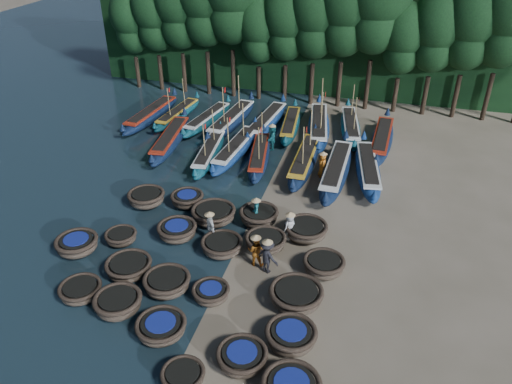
% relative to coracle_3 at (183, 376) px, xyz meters
% --- Properties ---
extents(ground, '(120.00, 120.00, 0.00)m').
position_rel_coracle_3_xyz_m(ground, '(-0.49, 9.43, -0.36)').
color(ground, gray).
rests_on(ground, ground).
extents(foliage_wall, '(40.00, 3.00, 10.00)m').
position_rel_coracle_3_xyz_m(foliage_wall, '(-0.49, 32.93, 4.64)').
color(foliage_wall, black).
rests_on(foliage_wall, ground).
extents(coracle_3, '(1.95, 1.95, 0.63)m').
position_rel_coracle_3_xyz_m(coracle_3, '(0.00, 0.00, 0.00)').
color(coracle_3, '#4D3E30').
rests_on(coracle_3, ground).
extents(coracle_5, '(2.04, 2.04, 0.67)m').
position_rel_coracle_3_xyz_m(coracle_5, '(-6.13, 3.06, 0.02)').
color(coracle_5, '#4D3E30').
rests_on(coracle_5, ground).
extents(coracle_6, '(2.39, 2.39, 0.83)m').
position_rel_coracle_3_xyz_m(coracle_6, '(-4.08, 2.70, 0.11)').
color(coracle_6, '#4D3E30').
rests_on(coracle_6, ground).
extents(coracle_7, '(2.53, 2.53, 0.69)m').
position_rel_coracle_3_xyz_m(coracle_7, '(-1.77, 1.98, 0.03)').
color(coracle_7, '#4D3E30').
rests_on(coracle_7, ground).
extents(coracle_8, '(2.21, 2.21, 0.69)m').
position_rel_coracle_3_xyz_m(coracle_8, '(1.83, 1.39, 0.04)').
color(coracle_8, '#4D3E30').
rests_on(coracle_8, ground).
extents(coracle_9, '(2.42, 2.42, 0.81)m').
position_rel_coracle_3_xyz_m(coracle_9, '(3.42, 2.83, 0.11)').
color(coracle_9, '#4D3E30').
rests_on(coracle_9, ground).
extents(coracle_10, '(2.14, 2.14, 0.83)m').
position_rel_coracle_3_xyz_m(coracle_10, '(-8.09, 5.90, 0.12)').
color(coracle_10, '#4D3E30').
rests_on(coracle_10, ground).
extents(coracle_11, '(2.54, 2.54, 0.73)m').
position_rel_coracle_3_xyz_m(coracle_11, '(-4.82, 5.07, 0.05)').
color(coracle_11, '#4D3E30').
rests_on(coracle_11, ground).
extents(coracle_12, '(2.46, 2.46, 0.79)m').
position_rel_coracle_3_xyz_m(coracle_12, '(-2.61, 4.47, 0.09)').
color(coracle_12, '#4D3E30').
rests_on(coracle_12, ground).
extents(coracle_13, '(1.71, 1.71, 0.67)m').
position_rel_coracle_3_xyz_m(coracle_13, '(-0.51, 4.44, 0.03)').
color(coracle_13, '#4D3E30').
rests_on(coracle_13, ground).
extents(coracle_14, '(2.50, 2.50, 0.82)m').
position_rel_coracle_3_xyz_m(coracle_14, '(3.17, 5.17, 0.11)').
color(coracle_14, '#4D3E30').
rests_on(coracle_14, ground).
extents(coracle_15, '(1.96, 1.96, 0.65)m').
position_rel_coracle_3_xyz_m(coracle_15, '(-6.36, 7.17, 0.01)').
color(coracle_15, '#4D3E30').
rests_on(coracle_15, ground).
extents(coracle_16, '(2.34, 2.34, 0.82)m').
position_rel_coracle_3_xyz_m(coracle_16, '(-3.74, 8.31, 0.11)').
color(coracle_16, '#4D3E30').
rests_on(coracle_16, ground).
extents(coracle_17, '(2.31, 2.31, 0.75)m').
position_rel_coracle_3_xyz_m(coracle_17, '(-1.11, 7.76, 0.06)').
color(coracle_17, '#4D3E30').
rests_on(coracle_17, ground).
extents(coracle_18, '(2.59, 2.59, 0.72)m').
position_rel_coracle_3_xyz_m(coracle_18, '(0.90, 8.69, 0.05)').
color(coracle_18, '#4D3E30').
rests_on(coracle_18, ground).
extents(coracle_19, '(2.41, 2.41, 0.81)m').
position_rel_coracle_3_xyz_m(coracle_19, '(4.02, 7.53, 0.11)').
color(coracle_19, '#4D3E30').
rests_on(coracle_19, ground).
extents(coracle_20, '(2.32, 2.32, 0.82)m').
position_rel_coracle_3_xyz_m(coracle_20, '(-6.72, 10.87, 0.11)').
color(coracle_20, '#4D3E30').
rests_on(coracle_20, ground).
extents(coracle_21, '(1.96, 1.96, 0.76)m').
position_rel_coracle_3_xyz_m(coracle_21, '(-4.43, 11.41, 0.08)').
color(coracle_21, '#4D3E30').
rests_on(coracle_21, ground).
extents(coracle_22, '(2.91, 2.91, 0.81)m').
position_rel_coracle_3_xyz_m(coracle_22, '(-2.44, 10.29, 0.10)').
color(coracle_22, '#4D3E30').
rests_on(coracle_22, ground).
extents(coracle_23, '(2.37, 2.37, 0.85)m').
position_rel_coracle_3_xyz_m(coracle_23, '(0.00, 10.74, 0.12)').
color(coracle_23, '#4D3E30').
rests_on(coracle_23, ground).
extents(coracle_24, '(2.56, 2.56, 0.79)m').
position_rel_coracle_3_xyz_m(coracle_24, '(2.69, 10.16, 0.09)').
color(coracle_24, '#4D3E30').
rests_on(coracle_24, ground).
extents(long_boat_2, '(2.44, 8.28, 1.47)m').
position_rel_coracle_3_xyz_m(long_boat_2, '(-8.53, 18.40, 0.20)').
color(long_boat_2, '#11233E').
rests_on(long_boat_2, ground).
extents(long_boat_3, '(2.07, 7.49, 3.20)m').
position_rel_coracle_3_xyz_m(long_boat_3, '(-5.19, 17.22, 0.15)').
color(long_boat_3, navy).
rests_on(long_boat_3, ground).
extents(long_boat_4, '(2.06, 8.09, 3.45)m').
position_rel_coracle_3_xyz_m(long_boat_4, '(-3.60, 18.16, 0.19)').
color(long_boat_4, navy).
rests_on(long_boat_4, ground).
extents(long_boat_5, '(2.52, 7.37, 3.17)m').
position_rel_coracle_3_xyz_m(long_boat_5, '(-1.82, 17.65, 0.14)').
color(long_boat_5, '#11233E').
rests_on(long_boat_5, ground).
extents(long_boat_6, '(1.49, 8.47, 3.60)m').
position_rel_coracle_3_xyz_m(long_boat_6, '(1.23, 17.72, 0.21)').
color(long_boat_6, '#11233E').
rests_on(long_boat_6, ground).
extents(long_boat_7, '(1.74, 8.93, 1.57)m').
position_rel_coracle_3_xyz_m(long_boat_7, '(3.39, 16.86, 0.24)').
color(long_boat_7, '#11233E').
rests_on(long_boat_7, ground).
extents(long_boat_8, '(2.68, 8.21, 1.46)m').
position_rel_coracle_3_xyz_m(long_boat_8, '(5.29, 17.58, 0.19)').
color(long_boat_8, navy).
rests_on(long_boat_8, ground).
extents(long_boat_9, '(2.11, 8.36, 1.48)m').
position_rel_coracle_3_xyz_m(long_boat_9, '(-11.83, 22.28, 0.20)').
color(long_boat_9, '#11233E').
rests_on(long_boat_9, ground).
extents(long_boat_10, '(1.95, 7.24, 3.09)m').
position_rel_coracle_3_xyz_m(long_boat_10, '(-9.91, 23.03, 0.13)').
color(long_boat_10, navy).
rests_on(long_boat_10, ground).
extents(long_boat_11, '(2.43, 7.43, 1.32)m').
position_rel_coracle_3_xyz_m(long_boat_11, '(-7.29, 22.69, 0.14)').
color(long_boat_11, navy).
rests_on(long_boat_11, ground).
extents(long_boat_12, '(2.38, 8.77, 3.74)m').
position_rel_coracle_3_xyz_m(long_boat_12, '(-5.36, 22.75, 0.23)').
color(long_boat_12, '#11233E').
rests_on(long_boat_12, ground).
extents(long_boat_13, '(2.26, 8.26, 1.46)m').
position_rel_coracle_3_xyz_m(long_boat_13, '(-2.73, 23.32, 0.19)').
color(long_boat_13, navy).
rests_on(long_boat_13, ground).
extents(long_boat_14, '(2.01, 7.41, 1.31)m').
position_rel_coracle_3_xyz_m(long_boat_14, '(-0.87, 23.25, 0.14)').
color(long_boat_14, navy).
rests_on(long_boat_14, ground).
extents(long_boat_15, '(2.90, 9.01, 3.87)m').
position_rel_coracle_3_xyz_m(long_boat_15, '(1.25, 23.33, 0.25)').
color(long_boat_15, navy).
rests_on(long_boat_15, ground).
extents(long_boat_16, '(2.67, 7.99, 3.44)m').
position_rel_coracle_3_xyz_m(long_boat_16, '(3.54, 23.94, 0.18)').
color(long_boat_16, navy).
rests_on(long_boat_16, ground).
extents(long_boat_17, '(1.82, 8.45, 1.49)m').
position_rel_coracle_3_xyz_m(long_boat_17, '(5.91, 22.26, 0.20)').
color(long_boat_17, '#11233E').
rests_on(long_boat_17, ground).
extents(fisherman_0, '(0.81, 0.90, 1.75)m').
position_rel_coracle_3_xyz_m(fisherman_0, '(1.91, 9.78, 0.48)').
color(fisherman_0, beige).
rests_on(fisherman_0, ground).
extents(fisherman_1, '(0.53, 0.67, 1.81)m').
position_rel_coracle_3_xyz_m(fisherman_1, '(-0.11, 10.56, 0.55)').
color(fisherman_1, '#185F65').
rests_on(fisherman_1, ground).
extents(fisherman_2, '(0.84, 0.67, 1.84)m').
position_rel_coracle_3_xyz_m(fisherman_2, '(0.76, 7.31, 0.51)').
color(fisherman_2, '#BC6419').
rests_on(fisherman_2, ground).
extents(fisherman_3, '(1.31, 1.04, 1.98)m').
position_rel_coracle_3_xyz_m(fisherman_3, '(1.42, 6.94, 0.56)').
color(fisherman_3, black).
rests_on(fisherman_3, ground).
extents(fisherman_4, '(0.94, 1.00, 1.86)m').
position_rel_coracle_3_xyz_m(fisherman_4, '(-2.01, 8.58, 0.53)').
color(fisherman_4, beige).
rests_on(fisherman_4, ground).
extents(fisherman_5, '(0.77, 1.73, 2.00)m').
position_rel_coracle_3_xyz_m(fisherman_5, '(-1.49, 19.93, 0.57)').
color(fisherman_5, '#185F65').
rests_on(fisherman_5, ground).
extents(fisherman_6, '(0.77, 0.93, 1.83)m').
position_rel_coracle_3_xyz_m(fisherman_6, '(2.50, 16.89, 0.52)').
color(fisherman_6, '#BC6419').
rests_on(fisherman_6, ground).
extents(tree_0, '(3.68, 3.68, 8.68)m').
position_rel_coracle_3_xyz_m(tree_0, '(-16.49, 29.43, 5.61)').
color(tree_0, black).
rests_on(tree_0, ground).
extents(tree_1, '(4.09, 4.09, 9.65)m').
position_rel_coracle_3_xyz_m(tree_1, '(-14.19, 29.43, 6.28)').
color(tree_1, black).
rests_on(tree_1, ground).
extents(tree_2, '(4.51, 4.51, 10.63)m').
position_rel_coracle_3_xyz_m(tree_2, '(-11.89, 29.43, 6.96)').
color(tree_2, black).
rests_on(tree_2, ground).
extents(tree_3, '(4.92, 4.92, 11.60)m').
position_rel_coracle_3_xyz_m(tree_3, '(-9.59, 29.43, 7.64)').
color(tree_3, black).
rests_on(tree_3, ground).
extents(tree_5, '(3.68, 3.68, 8.68)m').
position_rel_coracle_3_xyz_m(tree_5, '(-4.99, 29.43, 5.61)').
color(tree_5, black).
rests_on(tree_5, ground).
extents(tree_6, '(4.09, 4.09, 9.65)m').
position_rel_coracle_3_xyz_m(tree_6, '(-2.69, 29.43, 6.28)').
color(tree_6, black).
rests_on(tree_6, ground).
extents(tree_7, '(4.51, 4.51, 10.63)m').
position_rel_coracle_3_xyz_m(tree_7, '(-0.39, 29.43, 6.96)').
color(tree_7, black).
rests_on(tree_7, ground).
extents(tree_8, '(4.92, 4.92, 11.60)m').
position_rel_coracle_3_xyz_m(tree_8, '(1.91, 29.43, 7.64)').
color(tree_8, black).
rests_on(tree_8, ground).
extents(tree_10, '(3.68, 3.68, 8.68)m').
position_rel_coracle_3_xyz_m(tree_10, '(6.51, 29.43, 5.61)').
color(tree_10, black).
rests_on(tree_10, ground).
extents(tree_11, '(4.09, 4.09, 9.65)m').
position_rel_coracle_3_xyz_m(tree_11, '(8.81, 29.43, 6.28)').
color(tree_11, black).
rests_on(tree_11, ground).
extents(tree_12, '(4.51, 4.51, 10.63)m').
position_rel_coracle_3_xyz_m(tree_12, '(11.11, 29.43, 6.96)').
color(tree_12, black).
rests_on(tree_12, ground).
extents(tree_13, '(4.92, 4.92, 11.60)m').
position_rel_coracle_3_xyz_m(tree_13, '(13.41, 29.43, 7.64)').
color(tree_13, black).
rests_on(tree_13, ground).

